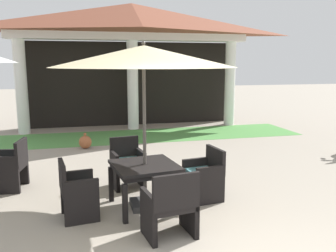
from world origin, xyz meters
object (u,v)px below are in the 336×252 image
patio_umbrella_mid_left (144,58)px  patio_chair_mid_left_east (205,175)px  patio_chair_mid_left_north (127,164)px  patio_chair_mid_left_west (77,192)px  patio_chair_near_foreground_east (10,167)px  patio_chair_mid_left_south (170,206)px  patio_table_mid_left (145,170)px  terracotta_urn (85,142)px

patio_umbrella_mid_left → patio_chair_mid_left_east: bearing=7.8°
patio_umbrella_mid_left → patio_chair_mid_left_north: (-0.14, 1.04, -1.90)m
patio_chair_mid_left_west → patio_chair_mid_left_north: size_ratio=0.97×
patio_chair_near_foreground_east → patio_chair_mid_left_east: patio_chair_near_foreground_east is taller
patio_umbrella_mid_left → patio_chair_mid_left_south: patio_umbrella_mid_left is taller
patio_umbrella_mid_left → patio_table_mid_left: bearing=93.6°
patio_chair_mid_left_west → terracotta_urn: size_ratio=2.03×
patio_chair_mid_left_south → patio_chair_mid_left_west: size_ratio=1.05×
patio_chair_mid_left_south → patio_chair_mid_left_east: bearing=45.1°
patio_chair_mid_left_north → terracotta_urn: patio_chair_mid_left_north is taller
patio_chair_mid_left_north → terracotta_urn: bearing=-85.4°
patio_chair_near_foreground_east → patio_chair_mid_left_west: bearing=-133.6°
patio_chair_near_foreground_east → patio_umbrella_mid_left: size_ratio=0.33×
patio_table_mid_left → patio_umbrella_mid_left: size_ratio=0.39×
patio_chair_near_foreground_east → patio_chair_mid_left_east: bearing=-102.0°
patio_chair_mid_left_east → patio_chair_mid_left_north: bearing=45.0°
patio_chair_near_foreground_east → patio_table_mid_left: (2.21, -1.40, 0.19)m
patio_umbrella_mid_left → terracotta_urn: patio_umbrella_mid_left is taller
patio_table_mid_left → patio_chair_mid_left_east: 1.07m
patio_chair_mid_left_east → patio_umbrella_mid_left: bearing=90.0°
patio_table_mid_left → patio_chair_mid_left_west: 1.07m
patio_table_mid_left → terracotta_urn: (-0.84, 4.23, -0.43)m
patio_umbrella_mid_left → terracotta_urn: size_ratio=6.42×
patio_chair_near_foreground_east → patio_table_mid_left: size_ratio=0.84×
terracotta_urn → patio_umbrella_mid_left: bearing=-78.7°
patio_table_mid_left → terracotta_urn: patio_table_mid_left is taller
patio_chair_mid_left_south → terracotta_urn: size_ratio=2.14×
patio_chair_mid_left_east → patio_chair_mid_left_west: (-2.07, -0.29, -0.00)m
patio_table_mid_left → patio_chair_mid_left_north: bearing=97.8°
terracotta_urn → patio_chair_mid_left_east: bearing=-65.3°
patio_chair_mid_left_west → terracotta_urn: patio_chair_mid_left_west is taller
patio_table_mid_left → patio_chair_mid_left_west: size_ratio=1.24×
patio_chair_mid_left_south → patio_chair_mid_left_west: (-1.18, 0.90, -0.02)m
patio_umbrella_mid_left → patio_chair_near_foreground_east: bearing=147.6°
patio_table_mid_left → patio_umbrella_mid_left: (0.00, -0.00, 1.71)m
patio_chair_mid_left_east → terracotta_urn: size_ratio=2.00×
patio_umbrella_mid_left → patio_chair_mid_left_east: 2.18m
patio_table_mid_left → patio_chair_mid_left_east: patio_chair_mid_left_east is taller
patio_umbrella_mid_left → patio_chair_mid_left_east: (1.04, 0.14, -1.92)m
patio_chair_near_foreground_east → patio_chair_mid_left_south: size_ratio=0.99×
patio_umbrella_mid_left → patio_chair_mid_left_north: patio_umbrella_mid_left is taller
patio_chair_mid_left_south → patio_chair_mid_left_east: (0.89, 1.18, -0.02)m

